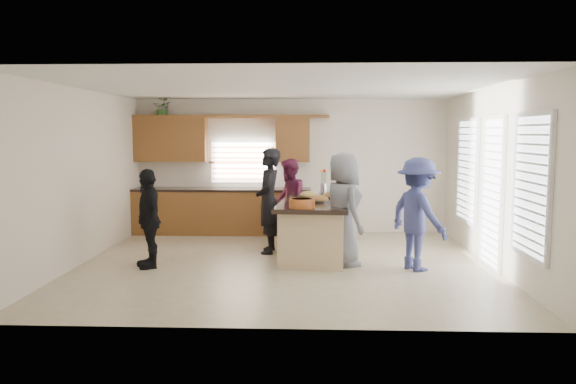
{
  "coord_description": "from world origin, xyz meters",
  "views": [
    {
      "loc": [
        0.41,
        -8.82,
        2.09
      ],
      "look_at": [
        0.06,
        0.11,
        1.15
      ],
      "focal_mm": 35.0,
      "sensor_mm": 36.0,
      "label": 1
    }
  ],
  "objects_px": {
    "salad_bowl": "(302,203)",
    "woman_right_front": "(343,209)",
    "woman_left_mid": "(289,200)",
    "island": "(316,228)",
    "woman_right_back": "(418,214)",
    "woman_left_back": "(269,201)",
    "woman_left_front": "(149,218)"
  },
  "relations": [
    {
      "from": "woman_left_mid",
      "to": "woman_right_front",
      "type": "distance_m",
      "value": 2.18
    },
    {
      "from": "island",
      "to": "woman_right_back",
      "type": "distance_m",
      "value": 1.93
    },
    {
      "from": "woman_left_front",
      "to": "woman_right_front",
      "type": "distance_m",
      "value": 3.04
    },
    {
      "from": "island",
      "to": "woman_right_front",
      "type": "distance_m",
      "value": 1.03
    },
    {
      "from": "woman_left_front",
      "to": "woman_right_back",
      "type": "distance_m",
      "value": 4.15
    },
    {
      "from": "woman_left_mid",
      "to": "woman_left_front",
      "type": "relative_size",
      "value": 1.04
    },
    {
      "from": "woman_left_mid",
      "to": "woman_left_front",
      "type": "bearing_deg",
      "value": -48.09
    },
    {
      "from": "island",
      "to": "woman_right_front",
      "type": "height_order",
      "value": "woman_right_front"
    },
    {
      "from": "woman_right_back",
      "to": "woman_left_front",
      "type": "bearing_deg",
      "value": 59.02
    },
    {
      "from": "island",
      "to": "woman_left_back",
      "type": "bearing_deg",
      "value": -179.71
    },
    {
      "from": "salad_bowl",
      "to": "woman_right_front",
      "type": "xyz_separation_m",
      "value": [
        0.64,
        0.23,
        -0.13
      ]
    },
    {
      "from": "woman_left_front",
      "to": "woman_right_front",
      "type": "bearing_deg",
      "value": 68.77
    },
    {
      "from": "woman_left_back",
      "to": "woman_right_back",
      "type": "height_order",
      "value": "woman_left_back"
    },
    {
      "from": "island",
      "to": "woman_right_front",
      "type": "xyz_separation_m",
      "value": [
        0.41,
        -0.83,
        0.44
      ]
    },
    {
      "from": "woman_right_front",
      "to": "woman_left_front",
      "type": "bearing_deg",
      "value": 71.19
    },
    {
      "from": "salad_bowl",
      "to": "woman_left_front",
      "type": "xyz_separation_m",
      "value": [
        -2.38,
        -0.02,
        -0.26
      ]
    },
    {
      "from": "woman_left_front",
      "to": "island",
      "type": "bearing_deg",
      "value": 86.58
    },
    {
      "from": "island",
      "to": "woman_left_back",
      "type": "xyz_separation_m",
      "value": [
        -0.82,
        0.06,
        0.46
      ]
    },
    {
      "from": "island",
      "to": "woman_left_front",
      "type": "xyz_separation_m",
      "value": [
        -2.61,
        -1.09,
        0.32
      ]
    },
    {
      "from": "salad_bowl",
      "to": "woman_right_front",
      "type": "bearing_deg",
      "value": 19.92
    },
    {
      "from": "woman_left_back",
      "to": "woman_right_back",
      "type": "relative_size",
      "value": 1.06
    },
    {
      "from": "woman_right_back",
      "to": "woman_right_front",
      "type": "height_order",
      "value": "woman_right_front"
    },
    {
      "from": "island",
      "to": "woman_right_front",
      "type": "bearing_deg",
      "value": -58.97
    },
    {
      "from": "woman_left_mid",
      "to": "woman_right_front",
      "type": "height_order",
      "value": "woman_right_front"
    },
    {
      "from": "island",
      "to": "woman_left_front",
      "type": "distance_m",
      "value": 2.85
    },
    {
      "from": "salad_bowl",
      "to": "woman_right_back",
      "type": "height_order",
      "value": "woman_right_back"
    },
    {
      "from": "woman_left_front",
      "to": "woman_right_front",
      "type": "height_order",
      "value": "woman_right_front"
    },
    {
      "from": "woman_right_front",
      "to": "salad_bowl",
      "type": "bearing_deg",
      "value": 86.35
    },
    {
      "from": "woman_right_back",
      "to": "woman_right_front",
      "type": "relative_size",
      "value": 0.96
    },
    {
      "from": "island",
      "to": "woman_right_back",
      "type": "height_order",
      "value": "woman_right_back"
    },
    {
      "from": "island",
      "to": "woman_right_back",
      "type": "bearing_deg",
      "value": -30.63
    },
    {
      "from": "island",
      "to": "woman_left_mid",
      "type": "relative_size",
      "value": 1.74
    }
  ]
}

